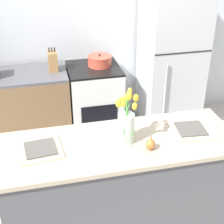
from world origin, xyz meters
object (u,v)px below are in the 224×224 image
object	(u,v)px
plate_setting_right	(190,129)
knife_block	(53,61)
pear_figurine	(151,144)
cooking_pot	(100,61)
stove_range	(95,101)
flower_vase	(126,123)
plate_setting_left	(40,149)
refrigerator	(171,61)

from	to	relation	value
plate_setting_right	knife_block	size ratio (longest dim) A/B	1.21
pear_figurine	cooking_pot	world-z (taller)	pear_figurine
stove_range	pear_figurine	distance (m)	1.82
stove_range	flower_vase	bearing A→B (deg)	-91.89
plate_setting_left	plate_setting_right	xyz separation A→B (m)	(1.16, 0.00, 0.00)
plate_setting_left	plate_setting_right	size ratio (longest dim) A/B	1.00
flower_vase	knife_block	world-z (taller)	flower_vase
pear_figurine	knife_block	distance (m)	1.82
cooking_pot	flower_vase	bearing A→B (deg)	-94.59
plate_setting_left	cooking_pot	bearing A→B (deg)	64.79
stove_range	plate_setting_right	size ratio (longest dim) A/B	2.70
plate_setting_right	knife_block	xyz separation A→B (m)	(-0.94, 1.57, 0.06)
flower_vase	knife_block	size ratio (longest dim) A/B	1.64
refrigerator	pear_figurine	xyz separation A→B (m)	(-0.86, -1.74, 0.09)
refrigerator	plate_setting_right	size ratio (longest dim) A/B	5.38
pear_figurine	plate_setting_left	distance (m)	0.79
flower_vase	cooking_pot	world-z (taller)	flower_vase
pear_figurine	plate_setting_right	bearing A→B (deg)	22.97
stove_range	refrigerator	distance (m)	1.05
stove_range	plate_setting_left	world-z (taller)	plate_setting_left
pear_figurine	knife_block	world-z (taller)	knife_block
stove_range	flower_vase	world-z (taller)	flower_vase
pear_figurine	flower_vase	bearing A→B (deg)	137.38
refrigerator	knife_block	world-z (taller)	refrigerator
flower_vase	knife_block	bearing A→B (deg)	104.19
refrigerator	pear_figurine	size ratio (longest dim) A/B	15.17
stove_range	plate_setting_left	xyz separation A→B (m)	(-0.68, -1.57, 0.49)
cooking_pot	stove_range	bearing A→B (deg)	-153.36
refrigerator	knife_block	size ratio (longest dim) A/B	6.52
knife_block	refrigerator	bearing A→B (deg)	-0.11
cooking_pot	knife_block	size ratio (longest dim) A/B	1.04
plate_setting_left	knife_block	world-z (taller)	knife_block
stove_range	cooking_pot	distance (m)	0.51
cooking_pot	pear_figurine	bearing A→B (deg)	-89.58
plate_setting_left	flower_vase	bearing A→B (deg)	-2.81
pear_figurine	cooking_pot	size ratio (longest dim) A/B	0.41
pear_figurine	knife_block	size ratio (longest dim) A/B	0.43
stove_range	knife_block	size ratio (longest dim) A/B	3.27
stove_range	plate_setting_right	xyz separation A→B (m)	(0.48, -1.57, 0.49)
pear_figurine	cooking_pot	distance (m)	1.77
flower_vase	pear_figurine	distance (m)	0.23
stove_range	refrigerator	world-z (taller)	refrigerator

